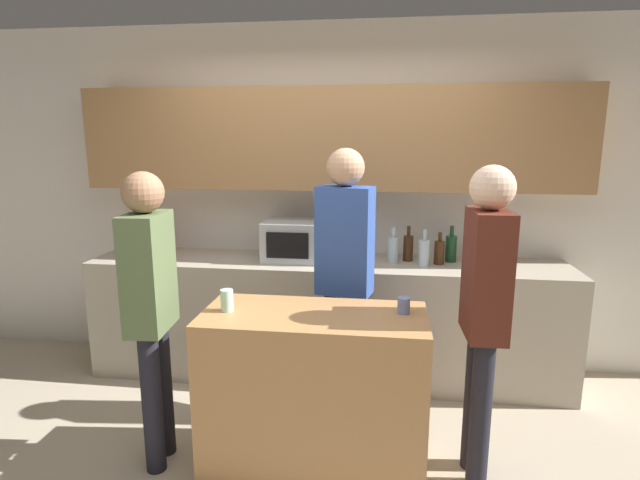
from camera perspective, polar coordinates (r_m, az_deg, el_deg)
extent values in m
cube|color=silver|center=(4.04, 1.37, 4.73)|extent=(6.40, 0.08, 2.70)
cube|color=#A37547|center=(3.81, 1.07, 11.47)|extent=(3.74, 0.32, 0.75)
cube|color=#B7AD99|center=(3.92, 0.73, -8.96)|extent=(3.60, 0.62, 0.92)
cube|color=#B27F4C|center=(2.89, -0.69, -16.93)|extent=(1.21, 0.56, 0.91)
cube|color=#B7BABC|center=(3.81, -2.45, -0.04)|extent=(0.52, 0.38, 0.30)
cube|color=black|center=(3.63, -3.76, -0.63)|extent=(0.31, 0.01, 0.19)
cube|color=#B21E19|center=(4.21, -19.11, -0.39)|extent=(0.26, 0.16, 0.18)
cube|color=black|center=(4.21, -19.81, 0.86)|extent=(0.02, 0.11, 0.01)
cube|color=black|center=(4.17, -18.58, 0.83)|extent=(0.02, 0.11, 0.01)
cylinder|color=#333D4C|center=(3.86, 19.63, -2.08)|extent=(0.14, 0.14, 0.10)
cylinder|color=#38662D|center=(3.83, 19.77, -0.04)|extent=(0.01, 0.01, 0.18)
sphere|color=silver|center=(3.81, 19.92, 2.02)|extent=(0.13, 0.13, 0.13)
cylinder|color=silver|center=(3.75, 8.35, -1.14)|extent=(0.08, 0.08, 0.19)
cylinder|color=silver|center=(3.73, 8.41, 0.88)|extent=(0.03, 0.03, 0.08)
cylinder|color=#472814|center=(3.83, 10.03, -0.95)|extent=(0.07, 0.07, 0.19)
cylinder|color=#472814|center=(3.81, 10.10, 1.02)|extent=(0.03, 0.03, 0.07)
cylinder|color=silver|center=(3.69, 11.82, -1.48)|extent=(0.08, 0.08, 0.20)
cylinder|color=silver|center=(3.66, 11.91, 0.59)|extent=(0.03, 0.03, 0.08)
cylinder|color=#472814|center=(3.78, 13.47, -1.43)|extent=(0.08, 0.08, 0.17)
cylinder|color=#472814|center=(3.76, 13.55, 0.35)|extent=(0.03, 0.03, 0.07)
cylinder|color=#194723|center=(3.88, 14.73, -0.98)|extent=(0.08, 0.08, 0.20)
cylinder|color=#194723|center=(3.85, 14.84, 1.01)|extent=(0.03, 0.03, 0.08)
cylinder|color=#7C8CCE|center=(2.72, 9.54, -7.38)|extent=(0.07, 0.07, 0.09)
cylinder|color=#B2E6D2|center=(2.76, -10.58, -6.80)|extent=(0.07, 0.07, 0.12)
cylinder|color=black|center=(2.89, 17.85, -18.51)|extent=(0.11, 0.11, 0.83)
cylinder|color=black|center=(3.02, 17.20, -17.01)|extent=(0.11, 0.11, 0.83)
cube|color=#562318|center=(2.68, 18.49, -3.72)|extent=(0.20, 0.35, 0.66)
sphere|color=beige|center=(2.60, 19.12, 5.68)|extent=(0.22, 0.22, 0.22)
cylinder|color=black|center=(3.16, -17.54, -15.94)|extent=(0.11, 0.11, 0.81)
cylinder|color=black|center=(3.03, -18.63, -17.29)|extent=(0.11, 0.11, 0.81)
cube|color=#576A42|center=(2.83, -19.00, -3.52)|extent=(0.22, 0.35, 0.64)
sphere|color=#9E7051|center=(2.75, -19.59, 5.15)|extent=(0.22, 0.22, 0.22)
cylinder|color=black|center=(3.34, 4.06, -13.26)|extent=(0.11, 0.11, 0.86)
cylinder|color=black|center=(3.39, 1.39, -12.90)|extent=(0.11, 0.11, 0.86)
cube|color=#3151A6|center=(3.12, 2.85, -0.11)|extent=(0.37, 0.26, 0.68)
sphere|color=tan|center=(3.06, 2.94, 8.31)|extent=(0.23, 0.23, 0.23)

